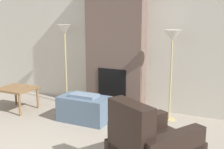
% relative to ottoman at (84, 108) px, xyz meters
% --- Properties ---
extents(wall_back, '(8.31, 0.06, 2.60)m').
position_rel_ottoman_xyz_m(wall_back, '(0.17, 1.13, 1.07)').
color(wall_back, beige).
rests_on(wall_back, ground_plane).
extents(fireplace, '(1.18, 0.68, 2.60)m').
position_rel_ottoman_xyz_m(fireplace, '(0.17, 0.91, 0.97)').
color(fireplace, brown).
rests_on(fireplace, ground_plane).
extents(ottoman, '(0.89, 0.49, 0.49)m').
position_rel_ottoman_xyz_m(ottoman, '(0.00, 0.00, 0.00)').
color(ottoman, slate).
rests_on(ottoman, ground_plane).
extents(side_table, '(0.66, 0.58, 0.45)m').
position_rel_ottoman_xyz_m(side_table, '(-1.51, -0.05, 0.17)').
color(side_table, brown).
rests_on(side_table, ground_plane).
extents(floor_lamp_left, '(0.30, 0.30, 1.67)m').
position_rel_ottoman_xyz_m(floor_lamp_left, '(-0.86, 0.71, 1.22)').
color(floor_lamp_left, tan).
rests_on(floor_lamp_left, ground_plane).
extents(floor_lamp_right, '(0.30, 0.30, 1.60)m').
position_rel_ottoman_xyz_m(floor_lamp_right, '(1.34, 0.71, 1.16)').
color(floor_lamp_right, tan).
rests_on(floor_lamp_right, ground_plane).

